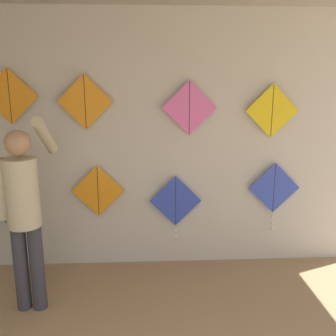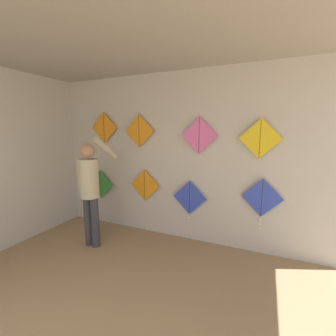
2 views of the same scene
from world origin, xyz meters
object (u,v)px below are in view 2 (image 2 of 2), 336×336
kite_5 (139,131)px  kite_6 (199,135)px  kite_2 (189,199)px  kite_3 (262,200)px  kite_4 (104,128)px  kite_7 (260,139)px  shopkeeper (90,186)px  kite_1 (145,185)px  kite_0 (101,184)px

kite_5 → kite_6: 1.09m
kite_2 → kite_3: kite_3 is taller
kite_6 → kite_4: bearing=180.0°
kite_4 → kite_7: (2.73, 0.00, -0.16)m
kite_6 → kite_7: (0.89, 0.00, -0.03)m
shopkeeper → kite_6: 1.89m
kite_1 → kite_3: size_ratio=0.74×
kite_1 → kite_7: kite_7 is taller
kite_1 → kite_4: size_ratio=1.00×
kite_1 → kite_6: bearing=0.0°
shopkeeper → kite_6: kite_6 is taller
kite_1 → kite_4: bearing=180.0°
shopkeeper → kite_1: 0.95m
kite_0 → kite_6: (1.99, 0.00, 0.98)m
shopkeeper → kite_4: kite_4 is taller
kite_6 → kite_1: bearing=180.0°
kite_5 → kite_2: bearing=-0.0°
kite_3 → kite_7: size_ratio=1.36×
kite_7 → shopkeeper: bearing=-162.2°
kite_0 → kite_6: kite_6 is taller
kite_2 → kite_1: bearing=180.0°
kite_2 → kite_7: kite_7 is taller
kite_5 → kite_1: bearing=0.0°
kite_0 → kite_1: 1.00m
shopkeeper → kite_5: 1.24m
kite_0 → kite_7: size_ratio=1.00×
kite_5 → kite_6: bearing=0.0°
kite_3 → kite_4: 3.00m
shopkeeper → kite_5: kite_5 is taller
kite_1 → kite_7: (1.88, 0.00, 0.86)m
shopkeeper → kite_4: bearing=113.6°
kite_6 → kite_7: kite_6 is taller
kite_6 → kite_2: bearing=-179.7°
kite_0 → kite_5: kite_5 is taller
shopkeeper → kite_3: size_ratio=2.26×
kite_4 → kite_3: bearing=-0.0°
kite_0 → kite_2: kite_0 is taller
kite_3 → kite_4: size_ratio=1.36×
kite_1 → kite_2: (0.85, -0.00, -0.15)m
kite_2 → kite_6: 1.06m
kite_0 → kite_7: 3.03m
kite_2 → kite_0: bearing=180.0°
kite_0 → kite_3: size_ratio=0.74×
shopkeeper → kite_2: (1.39, 0.78, -0.27)m
shopkeeper → kite_5: bearing=61.8°
kite_1 → kite_2: size_ratio=0.81×
kite_1 → kite_3: bearing=-0.0°
shopkeeper → kite_7: size_ratio=3.08×
shopkeeper → kite_7: 2.65m
kite_2 → kite_5: kite_5 is taller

